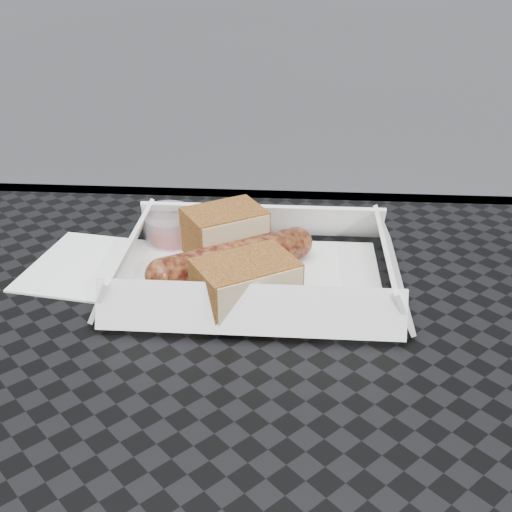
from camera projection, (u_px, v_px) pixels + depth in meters
The scene contains 9 objects.
patio_table at pixel (269, 506), 0.45m from camera, with size 0.80×0.80×0.74m.
food_tray at pixel (257, 278), 0.58m from camera, with size 0.22×0.15×0.00m, color white.
bratwurst at pixel (233, 258), 0.57m from camera, with size 0.14×0.10×0.03m.
bread_near at pixel (225, 232), 0.60m from camera, with size 0.07×0.05×0.04m, color brown.
bread_far at pixel (246, 284), 0.52m from camera, with size 0.08×0.05×0.04m, color brown.
veg_garnish at pixel (308, 310), 0.52m from camera, with size 0.03×0.03×0.00m.
napkin at pixel (97, 266), 0.60m from camera, with size 0.12×0.12×0.00m, color white.
condiment_cup_sauce at pixel (172, 231), 0.63m from camera, with size 0.05×0.05×0.03m, color maroon.
condiment_cup_empty at pixel (168, 223), 0.65m from camera, with size 0.05×0.05×0.03m, color silver.
Camera 1 is at (0.01, -0.31, 1.03)m, focal length 45.00 mm.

